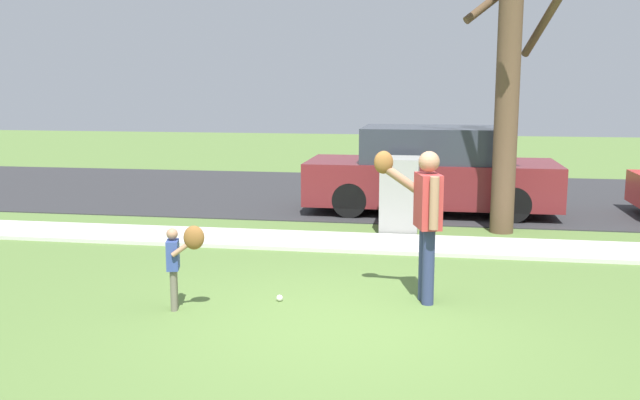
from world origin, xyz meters
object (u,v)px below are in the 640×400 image
object	(u,v)px
person_child	(180,254)
baseball	(280,298)
person_adult	(424,210)
utility_cabinet	(400,195)
street_tree_near	(509,62)
parked_suv_maroon	(431,172)

from	to	relation	value
person_child	baseball	size ratio (longest dim) A/B	13.02
person_adult	person_child	xyz separation A→B (m)	(-2.58, -0.76, -0.42)
person_adult	utility_cabinet	distance (m)	3.81
street_tree_near	parked_suv_maroon	bearing A→B (deg)	125.83
baseball	utility_cabinet	world-z (taller)	utility_cabinet
person_adult	parked_suv_maroon	xyz separation A→B (m)	(0.03, 5.66, -0.26)
person_child	baseball	bearing A→B (deg)	12.02
baseball	parked_suv_maroon	bearing A→B (deg)	74.60
utility_cabinet	street_tree_near	bearing A→B (deg)	8.03
utility_cabinet	parked_suv_maroon	size ratio (longest dim) A/B	0.27
person_adult	baseball	distance (m)	1.91
baseball	parked_suv_maroon	distance (m)	6.19
street_tree_near	parked_suv_maroon	xyz separation A→B (m)	(-1.20, 1.67, -2.00)
person_adult	parked_suv_maroon	world-z (taller)	person_adult
person_adult	baseball	world-z (taller)	person_adult
person_child	parked_suv_maroon	bearing A→B (deg)	52.82
street_tree_near	parked_suv_maroon	size ratio (longest dim) A/B	1.12
person_adult	street_tree_near	bearing A→B (deg)	-122.22
baseball	utility_cabinet	distance (m)	4.21
person_child	street_tree_near	bearing A→B (deg)	36.22
person_adult	utility_cabinet	xyz separation A→B (m)	(-0.46, 3.76, -0.43)
baseball	parked_suv_maroon	world-z (taller)	parked_suv_maroon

